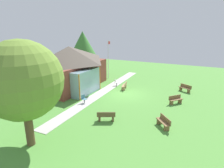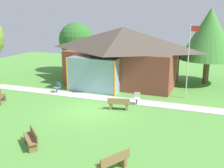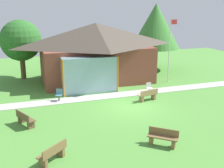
{
  "view_description": "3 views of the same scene",
  "coord_description": "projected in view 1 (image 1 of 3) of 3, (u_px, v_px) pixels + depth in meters",
  "views": [
    {
      "loc": [
        -19.28,
        -7.72,
        7.33
      ],
      "look_at": [
        -0.92,
        1.29,
        1.29
      ],
      "focal_mm": 30.41,
      "sensor_mm": 36.0,
      "label": 1
    },
    {
      "loc": [
        7.55,
        -15.09,
        6.32
      ],
      "look_at": [
        0.71,
        2.1,
        1.39
      ],
      "focal_mm": 42.47,
      "sensor_mm": 36.0,
      "label": 2
    },
    {
      "loc": [
        -6.73,
        -17.01,
        6.7
      ],
      "look_at": [
        -0.83,
        1.44,
        1.31
      ],
      "focal_mm": 45.79,
      "sensor_mm": 36.0,
      "label": 3
    }
  ],
  "objects": [
    {
      "name": "ground_plane",
      "position": [
        126.0,
        94.0,
        21.93
      ],
      "size": [
        44.0,
        44.0,
        0.0
      ],
      "primitive_type": "plane",
      "color": "#54933D"
    },
    {
      "name": "pavilion",
      "position": [
        70.0,
        66.0,
        23.89
      ],
      "size": [
        10.47,
        7.25,
        5.18
      ],
      "color": "brown",
      "rests_on": "ground_plane"
    },
    {
      "name": "footpath",
      "position": [
        105.0,
        91.0,
        23.09
      ],
      "size": [
        21.3,
        1.87,
        0.03
      ],
      "primitive_type": "cube",
      "rotation": [
        0.0,
        0.0,
        0.03
      ],
      "color": "#BCB7B2",
      "rests_on": "ground_plane"
    },
    {
      "name": "flagpole",
      "position": [
        108.0,
        58.0,
        28.09
      ],
      "size": [
        0.64,
        0.08,
        5.63
      ],
      "color": "silver",
      "rests_on": "ground_plane"
    },
    {
      "name": "bench_front_center",
      "position": [
        175.0,
        100.0,
        19.05
      ],
      "size": [
        1.43,
        1.3,
        0.84
      ],
      "rotation": [
        0.0,
        0.0,
        2.45
      ],
      "color": "brown",
      "rests_on": "ground_plane"
    },
    {
      "name": "bench_front_right",
      "position": [
        185.0,
        88.0,
        22.72
      ],
      "size": [
        1.13,
        1.52,
        0.84
      ],
      "rotation": [
        0.0,
        0.0,
        1.05
      ],
      "color": "brown",
      "rests_on": "ground_plane"
    },
    {
      "name": "bench_front_left",
      "position": [
        164.0,
        122.0,
        14.51
      ],
      "size": [
        1.42,
        1.32,
        0.84
      ],
      "rotation": [
        0.0,
        0.0,
        0.72
      ],
      "color": "brown",
      "rests_on": "ground_plane"
    },
    {
      "name": "bench_rear_near_path",
      "position": [
        125.0,
        86.0,
        23.64
      ],
      "size": [
        1.56,
        0.76,
        0.84
      ],
      "rotation": [
        0.0,
        0.0,
        0.23
      ],
      "color": "#9E7A51",
      "rests_on": "ground_plane"
    },
    {
      "name": "bench_mid_left",
      "position": [
        106.0,
        116.0,
        15.47
      ],
      "size": [
        1.06,
        1.54,
        0.84
      ],
      "rotation": [
        0.0,
        0.0,
        5.17
      ],
      "color": "brown",
      "rests_on": "ground_plane"
    },
    {
      "name": "patio_chair_west",
      "position": [
        84.0,
        99.0,
        19.18
      ],
      "size": [
        0.56,
        0.56,
        0.86
      ],
      "rotation": [
        0.0,
        0.0,
        2.81
      ],
      "color": "teal",
      "rests_on": "ground_plane"
    },
    {
      "name": "patio_chair_lawn_spare",
      "position": [
        116.0,
        83.0,
        24.99
      ],
      "size": [
        0.49,
        0.49,
        0.86
      ],
      "rotation": [
        0.0,
        0.0,
        3.27
      ],
      "color": "beige",
      "rests_on": "ground_plane"
    },
    {
      "name": "tree_behind_pavilion_right",
      "position": [
        83.0,
        46.0,
        30.86
      ],
      "size": [
        5.1,
        5.1,
        6.87
      ],
      "color": "brown",
      "rests_on": "ground_plane"
    },
    {
      "name": "tree_west_hedge",
      "position": [
        23.0,
        81.0,
        11.24
      ],
      "size": [
        4.85,
        4.85,
        6.77
      ],
      "color": "brown",
      "rests_on": "ground_plane"
    },
    {
      "name": "tree_behind_pavilion_left",
      "position": [
        9.0,
        66.0,
        19.51
      ],
      "size": [
        3.73,
        3.73,
        5.44
      ],
      "color": "brown",
      "rests_on": "ground_plane"
    }
  ]
}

